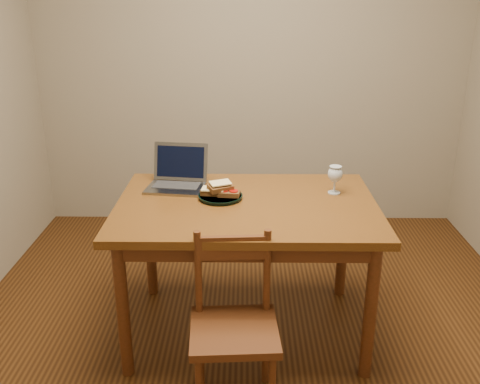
{
  "coord_description": "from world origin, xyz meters",
  "views": [
    {
      "loc": [
        -0.04,
        -2.41,
        1.73
      ],
      "look_at": [
        -0.07,
        0.06,
        0.8
      ],
      "focal_mm": 40.0,
      "sensor_mm": 36.0,
      "label": 1
    }
  ],
  "objects_px": {
    "table": "(247,219)",
    "plate": "(220,197)",
    "milk_glass": "(335,180)",
    "laptop": "(178,175)",
    "chair": "(234,319)"
  },
  "relations": [
    {
      "from": "table",
      "to": "plate",
      "type": "distance_m",
      "value": 0.17
    },
    {
      "from": "table",
      "to": "laptop",
      "type": "distance_m",
      "value": 0.47
    },
    {
      "from": "plate",
      "to": "chair",
      "type": "bearing_deg",
      "value": -82.41
    },
    {
      "from": "milk_glass",
      "to": "laptop",
      "type": "bearing_deg",
      "value": 172.43
    },
    {
      "from": "laptop",
      "to": "table",
      "type": "bearing_deg",
      "value": -26.51
    },
    {
      "from": "chair",
      "to": "plate",
      "type": "height_order",
      "value": "plate"
    },
    {
      "from": "chair",
      "to": "laptop",
      "type": "bearing_deg",
      "value": 108.23
    },
    {
      "from": "chair",
      "to": "milk_glass",
      "type": "relative_size",
      "value": 2.65
    },
    {
      "from": "plate",
      "to": "laptop",
      "type": "relative_size",
      "value": 0.68
    },
    {
      "from": "table",
      "to": "milk_glass",
      "type": "relative_size",
      "value": 8.68
    },
    {
      "from": "chair",
      "to": "plate",
      "type": "distance_m",
      "value": 0.69
    },
    {
      "from": "chair",
      "to": "plate",
      "type": "relative_size",
      "value": 1.76
    },
    {
      "from": "table",
      "to": "milk_glass",
      "type": "distance_m",
      "value": 0.51
    },
    {
      "from": "milk_glass",
      "to": "laptop",
      "type": "distance_m",
      "value": 0.84
    },
    {
      "from": "table",
      "to": "plate",
      "type": "relative_size",
      "value": 5.75
    }
  ]
}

